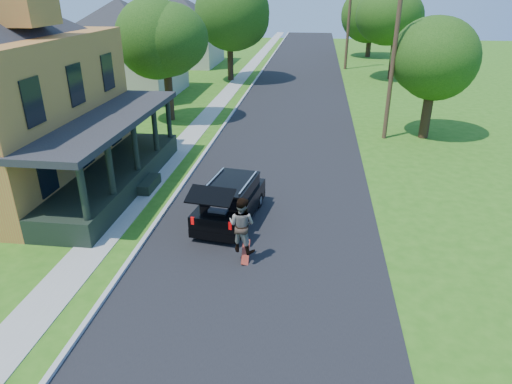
# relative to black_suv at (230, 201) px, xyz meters

# --- Properties ---
(ground) EXTENTS (140.00, 140.00, 0.00)m
(ground) POSITION_rel_black_suv_xyz_m (1.40, -3.67, -0.77)
(ground) COLOR #2D6514
(ground) RESTS_ON ground
(street) EXTENTS (8.00, 120.00, 0.02)m
(street) POSITION_rel_black_suv_xyz_m (1.40, 16.33, -0.77)
(street) COLOR black
(street) RESTS_ON ground
(curb) EXTENTS (0.15, 120.00, 0.12)m
(curb) POSITION_rel_black_suv_xyz_m (-2.65, 16.33, -0.77)
(curb) COLOR #A9A9A4
(curb) RESTS_ON ground
(sidewalk) EXTENTS (1.30, 120.00, 0.03)m
(sidewalk) POSITION_rel_black_suv_xyz_m (-4.20, 16.33, -0.77)
(sidewalk) COLOR gray
(sidewalk) RESTS_ON ground
(front_walk) EXTENTS (6.50, 1.20, 0.03)m
(front_walk) POSITION_rel_black_suv_xyz_m (-8.10, 2.33, -0.77)
(front_walk) COLOR gray
(front_walk) RESTS_ON ground
(neighbor_house_mid) EXTENTS (12.78, 12.78, 8.30)m
(neighbor_house_mid) POSITION_rel_black_suv_xyz_m (-12.10, 20.33, 3.43)
(neighbor_house_mid) COLOR #ACAA98
(neighbor_house_mid) RESTS_ON ground
(neighbor_house_far) EXTENTS (12.78, 12.78, 8.30)m
(neighbor_house_far) POSITION_rel_black_suv_xyz_m (-12.10, 36.33, 3.43)
(neighbor_house_far) COLOR #ACAA98
(neighbor_house_far) RESTS_ON ground
(black_suv) EXTENTS (2.20, 4.48, 2.00)m
(black_suv) POSITION_rel_black_suv_xyz_m (0.00, 0.00, 0.00)
(black_suv) COLOR black
(black_suv) RESTS_ON ground
(skateboarder) EXTENTS (1.05, 0.93, 1.80)m
(skateboarder) POSITION_rel_black_suv_xyz_m (0.87, -2.72, 0.54)
(skateboarder) COLOR black
(skateboarder) RESTS_ON ground
(skateboard) EXTENTS (0.25, 0.79, 0.64)m
(skateboard) POSITION_rel_black_suv_xyz_m (0.98, -2.66, -0.49)
(skateboard) COLOR #981F0D
(skateboard) RESTS_ON ground
(tree_left_mid) EXTENTS (5.60, 5.57, 8.35)m
(tree_left_mid) POSITION_rel_black_suv_xyz_m (-6.44, 13.44, 4.72)
(tree_left_mid) COLOR black
(tree_left_mid) RESTS_ON ground
(tree_left_far) EXTENTS (7.19, 7.28, 9.09)m
(tree_left_far) POSITION_rel_black_suv_xyz_m (-5.03, 27.65, 4.98)
(tree_left_far) COLOR black
(tree_left_far) RESTS_ON ground
(tree_right_near) EXTENTS (6.41, 6.17, 7.82)m
(tree_right_near) POSITION_rel_black_suv_xyz_m (9.17, 11.51, 4.15)
(tree_right_near) COLOR black
(tree_right_near) RESTS_ON ground
(tree_right_mid) EXTENTS (7.24, 7.34, 9.64)m
(tree_right_mid) POSITION_rel_black_suv_xyz_m (9.83, 30.08, 5.56)
(tree_right_mid) COLOR black
(tree_right_mid) RESTS_ON ground
(tree_right_far) EXTENTS (7.93, 7.71, 9.05)m
(tree_right_far) POSITION_rel_black_suv_xyz_m (9.06, 44.91, 4.92)
(tree_right_far) COLOR black
(tree_right_far) RESTS_ON ground
(utility_pole_near) EXTENTS (1.50, 0.29, 8.39)m
(utility_pole_near) POSITION_rel_black_suv_xyz_m (6.97, 11.07, 3.56)
(utility_pole_near) COLOR #40271D
(utility_pole_near) RESTS_ON ground
(utility_pole_far) EXTENTS (1.79, 0.62, 11.57)m
(utility_pole_far) POSITION_rel_black_suv_xyz_m (5.90, 35.27, 5.18)
(utility_pole_far) COLOR #40271D
(utility_pole_far) RESTS_ON ground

